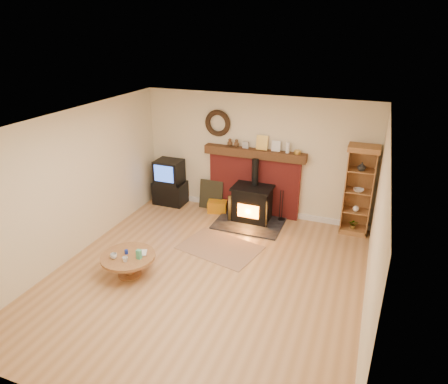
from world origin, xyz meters
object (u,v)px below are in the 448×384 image
at_px(curio_cabinet, 359,190).
at_px(coffee_table, 128,259).
at_px(tv_unit, 170,183).
at_px(wood_stove, 252,205).

relative_size(curio_cabinet, coffee_table, 2.02).
xyz_separation_m(curio_cabinet, coffee_table, (-3.38, -2.95, -0.60)).
bearing_deg(tv_unit, coffee_table, -75.29).
bearing_deg(wood_stove, coffee_table, -115.94).
distance_m(wood_stove, coffee_table, 2.97).
bearing_deg(coffee_table, tv_unit, 104.71).
bearing_deg(tv_unit, curio_cabinet, 1.17).
distance_m(curio_cabinet, coffee_table, 4.52).
height_order(tv_unit, coffee_table, tv_unit).
relative_size(wood_stove, coffee_table, 1.56).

